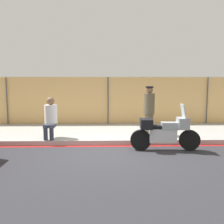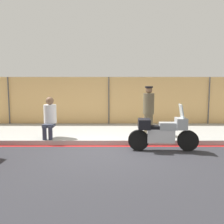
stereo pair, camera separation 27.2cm
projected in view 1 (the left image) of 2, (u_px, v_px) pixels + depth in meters
name	position (u px, v px, depth m)	size (l,w,h in m)	color
ground_plane	(110.00, 152.00, 7.82)	(120.00, 120.00, 0.00)	#2D2D33
sidewalk	(109.00, 133.00, 10.31)	(33.70, 3.38, 0.16)	#9E9E99
curb_paint_stripe	(109.00, 146.00, 8.55)	(33.70, 0.18, 0.01)	red
storefront_fence	(108.00, 102.00, 11.95)	(32.01, 0.17, 2.28)	#E5B26B
motorcycle	(165.00, 132.00, 8.00)	(2.14, 0.55, 1.43)	black
officer_standing	(149.00, 110.00, 9.59)	(0.40, 0.40, 1.76)	brown
person_seated_on_curb	(50.00, 116.00, 8.97)	(0.44, 0.74, 1.41)	#2D3342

